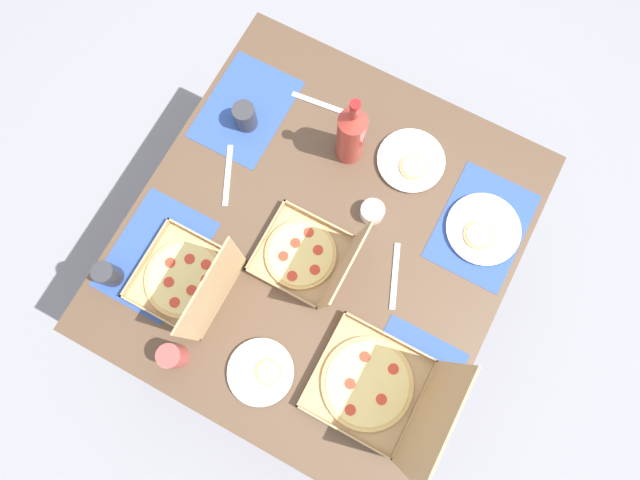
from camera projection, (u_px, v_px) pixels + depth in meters
ground_plane at (320, 279)px, 2.37m from camera, size 6.00×6.00×0.00m
dining_table at (320, 248)px, 1.74m from camera, size 1.25×1.17×0.77m
placemat_near_left at (246, 109)px, 1.73m from camera, size 0.36×0.26×0.00m
placemat_near_right at (156, 254)px, 1.62m from camera, size 0.36×0.26×0.00m
placemat_far_left at (482, 226)px, 1.64m from camera, size 0.36×0.26×0.00m
placemat_far_right at (405, 389)px, 1.52m from camera, size 0.36×0.26×0.00m
pizza_box_corner_left at (310, 257)px, 1.57m from camera, size 0.25×0.29×0.29m
pizza_box_corner_right at (190, 281)px, 1.55m from camera, size 0.28×0.28×0.31m
pizza_box_edge_far at (381, 390)px, 1.47m from camera, size 0.31×0.34×0.34m
plate_near_right at (411, 161)px, 1.68m from camera, size 0.22×0.22×0.03m
plate_near_left at (483, 230)px, 1.63m from camera, size 0.24×0.24×0.03m
plate_middle at (261, 372)px, 1.53m from camera, size 0.20×0.20×0.03m
soda_bottle at (351, 134)px, 1.57m from camera, size 0.09×0.09×0.32m
cup_red at (108, 274)px, 1.56m from camera, size 0.07×0.07×0.10m
cup_spare at (245, 117)px, 1.68m from camera, size 0.07×0.07×0.09m
cup_clear_right at (173, 356)px, 1.50m from camera, size 0.07×0.07×0.11m
condiment_bowl at (372, 212)px, 1.63m from camera, size 0.08×0.08×0.05m
knife_by_near_left at (321, 104)px, 1.74m from camera, size 0.04×0.21×0.00m
knife_by_near_right at (228, 175)px, 1.68m from camera, size 0.20×0.11×0.00m
knife_by_far_left at (395, 276)px, 1.60m from camera, size 0.20×0.09×0.00m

